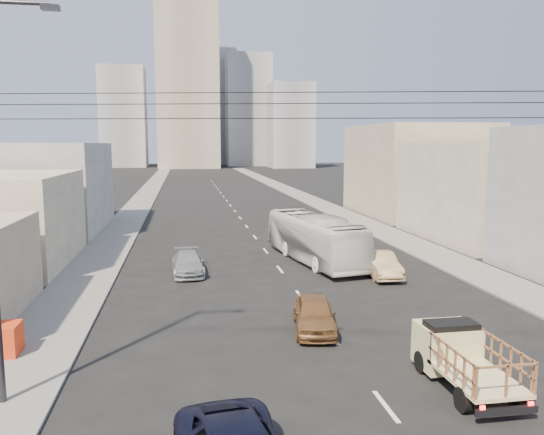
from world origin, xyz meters
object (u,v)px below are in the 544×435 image
object	(u,v)px
city_bus	(315,238)
sedan_tan	(380,264)
flatbed_pickup	(463,354)
sedan_brown	(314,314)
sedan_grey	(188,263)

from	to	relation	value
city_bus	sedan_tan	distance (m)	5.57
flatbed_pickup	sedan_brown	world-z (taller)	flatbed_pickup
flatbed_pickup	city_bus	xyz separation A→B (m)	(-0.25, 19.02, 0.50)
city_bus	sedan_grey	xyz separation A→B (m)	(-8.50, -2.10, -0.94)
sedan_brown	city_bus	bearing A→B (deg)	85.52
flatbed_pickup	sedan_brown	distance (m)	6.91
flatbed_pickup	sedan_tan	size ratio (longest dim) A/B	0.98
sedan_brown	sedan_tan	bearing A→B (deg)	63.25
city_bus	sedan_brown	bearing A→B (deg)	-113.86
sedan_brown	sedan_grey	size ratio (longest dim) A/B	0.93
sedan_tan	sedan_grey	bearing A→B (deg)	171.12
flatbed_pickup	city_bus	size ratio (longest dim) A/B	0.38
sedan_brown	sedan_grey	world-z (taller)	sedan_brown
sedan_brown	sedan_tan	size ratio (longest dim) A/B	0.94
flatbed_pickup	sedan_brown	xyz separation A→B (m)	(-3.52, 5.93, -0.37)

